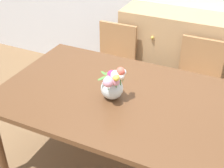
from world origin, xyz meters
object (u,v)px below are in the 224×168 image
Objects in this scene: chair_right at (197,79)px; flower_vase at (113,85)px; chair_left at (113,60)px; dresser at (183,58)px; dining_table at (116,103)px.

flower_vase is (-0.45, -0.98, 0.38)m from chair_right.
chair_left is 0.64× the size of dresser.
flower_vase reaches higher than dresser.
chair_left is at bearing 114.63° from flower_vase.
chair_right is at bearing -60.00° from dresser.
chair_right is (0.45, 0.92, -0.18)m from dining_table.
chair_right reaches higher than dining_table.
dining_table is 6.26× the size of flower_vase.
flower_vase is (0.45, -0.98, 0.38)m from chair_left.
dresser reaches higher than dining_table.
dresser reaches higher than chair_right.
chair_left is 0.78m from dresser.
dresser is (0.21, 1.33, -0.19)m from dining_table.
dining_table is 1.36m from dresser.
flower_vase reaches higher than dining_table.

